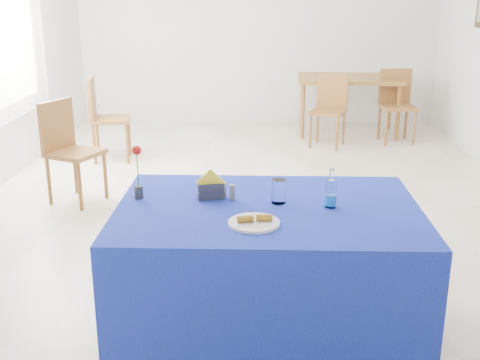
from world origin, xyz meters
The scene contains 18 objects.
floor centered at (0.00, 0.00, 0.00)m, with size 7.00×7.00×0.00m, color beige.
room_shell centered at (0.00, 0.00, 1.75)m, with size 7.00×7.00×7.00m.
window_pane centered at (-2.47, 0.80, 1.55)m, with size 0.04×1.50×1.60m, color white.
curtain centered at (-2.40, 0.80, 1.55)m, with size 0.04×1.75×1.85m, color white.
plate centered at (0.02, -2.38, 0.77)m, with size 0.25×0.25×0.01m, color silver.
drinking_glass centered at (0.15, -2.07, 0.82)m, with size 0.08×0.08×0.13m, color white.
salt_shaker centered at (-0.15, -1.98, 0.80)m, with size 0.03×0.03×0.09m, color slate.
pepper_shaker centered at (-0.10, -2.03, 0.80)m, with size 0.03×0.03×0.09m, color slate.
blue_table centered at (0.09, -2.13, 0.38)m, with size 1.60×1.10×0.76m.
water_bottle centered at (0.42, -2.12, 0.83)m, with size 0.06×0.06×0.21m.
napkin_holder centered at (-0.22, -2.01, 0.81)m, with size 0.16×0.09×0.17m.
rose_vase centered at (-0.62, -2.02, 0.91)m, with size 0.05×0.05×0.30m.
oak_table centered at (1.21, 2.80, 0.68)m, with size 1.37×0.92×0.76m.
chair_bg_left centered at (0.90, 2.17, 0.50)m, with size 0.50×0.50×0.86m.
chair_bg_right centered at (1.75, 2.42, 0.52)m, with size 0.43×0.43×0.90m.
chair_win_a centered at (-1.68, 0.05, 0.53)m, with size 0.54×0.54×0.92m.
chair_win_b centered at (-1.70, 1.41, 0.54)m, with size 0.48×0.48×0.94m.
banana_pieces centered at (0.02, -2.38, 0.79)m, with size 0.18×0.06×0.03m.
Camera 1 is at (0.04, -5.11, 1.86)m, focal length 45.00 mm.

